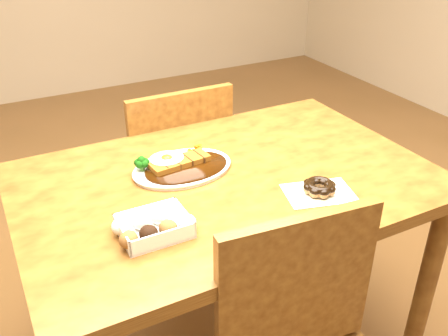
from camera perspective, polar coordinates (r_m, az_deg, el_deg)
name	(u,v)px	position (r m, az deg, el deg)	size (l,w,h in m)	color
table	(227,205)	(1.51, 0.39, -4.28)	(1.20, 0.80, 0.75)	#552A11
chair_far	(172,175)	(2.03, -5.94, -0.76)	(0.42, 0.42, 0.87)	#552A11
katsu_curry_plate	(180,166)	(1.49, -5.02, 0.24)	(0.31, 0.22, 0.06)	white
donut_box	(153,226)	(1.22, -8.14, -6.60)	(0.19, 0.13, 0.05)	white
pon_de_ring	(319,188)	(1.39, 10.85, -2.21)	(0.22, 0.18, 0.04)	silver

